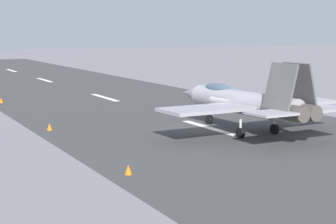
% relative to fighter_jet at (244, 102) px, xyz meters
% --- Properties ---
extents(ground_plane, '(400.00, 400.00, 0.00)m').
position_rel_fighter_jet_xyz_m(ground_plane, '(2.04, 1.29, -2.36)').
color(ground_plane, slate).
extents(runway_strip, '(240.00, 26.00, 0.02)m').
position_rel_fighter_jet_xyz_m(runway_strip, '(2.02, 1.29, -2.35)').
color(runway_strip, '#39393A').
rests_on(runway_strip, ground).
extents(fighter_jet, '(16.19, 14.77, 5.56)m').
position_rel_fighter_jet_xyz_m(fighter_jet, '(0.00, 0.00, 0.00)').
color(fighter_jet, '#949199').
rests_on(fighter_jet, ground).
extents(crew_person, '(0.70, 0.36, 1.74)m').
position_rel_fighter_jet_xyz_m(crew_person, '(11.37, -11.62, -1.49)').
color(crew_person, '#1E2338').
rests_on(crew_person, ground).
extents(marker_cone_near, '(0.44, 0.44, 0.55)m').
position_rel_fighter_jet_xyz_m(marker_cone_near, '(-8.12, 12.96, -2.09)').
color(marker_cone_near, orange).
rests_on(marker_cone_near, ground).
extents(marker_cone_mid, '(0.44, 0.44, 0.55)m').
position_rel_fighter_jet_xyz_m(marker_cone_mid, '(7.63, 12.96, -2.09)').
color(marker_cone_mid, orange).
rests_on(marker_cone_mid, ground).
extents(marker_cone_far, '(0.44, 0.44, 0.55)m').
position_rel_fighter_jet_xyz_m(marker_cone_far, '(26.83, 12.96, -2.09)').
color(marker_cone_far, orange).
rests_on(marker_cone_far, ground).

